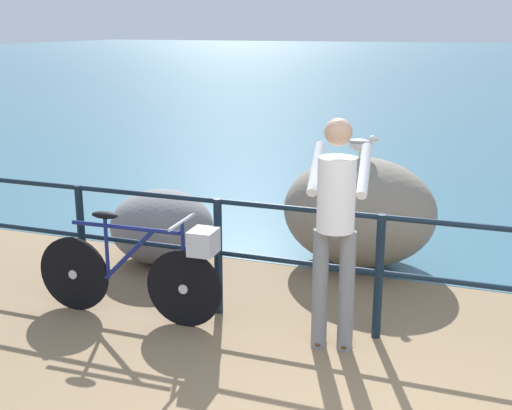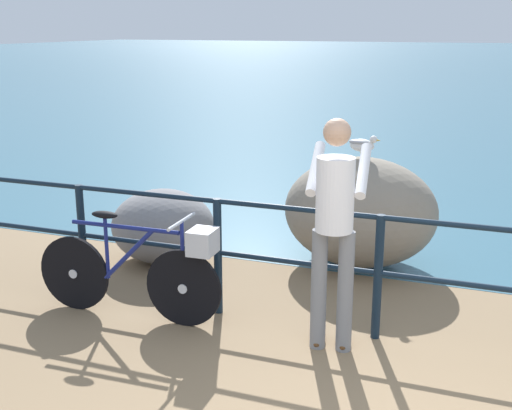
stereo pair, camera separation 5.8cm
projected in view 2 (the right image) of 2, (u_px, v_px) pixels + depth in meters
The scene contains 8 objects.
ground_plane at pixel (502, 104), 21.21m from camera, with size 120.00×120.00×0.10m, color #846B4C.
sea_surface at pixel (509, 59), 46.81m from camera, with size 120.00×90.00×0.01m, color #38667A.
promenade_railing at pixel (471, 274), 4.87m from camera, with size 9.60×0.07×1.02m.
bicycle at pixel (143, 267), 5.49m from camera, with size 1.70×0.48×0.92m.
person_at_railing at pixel (334, 224), 4.86m from camera, with size 0.50×0.66×1.78m.
breakwater_boulder_main at pixel (360, 212), 6.75m from camera, with size 1.57×1.27×1.13m.
breakwater_boulder_left at pixel (163, 226), 6.89m from camera, with size 1.09×1.02×0.77m.
seagull at pixel (362, 144), 6.57m from camera, with size 0.34×0.16×0.23m.
Camera 2 is at (0.13, -2.74, 2.42)m, focal length 46.36 mm.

